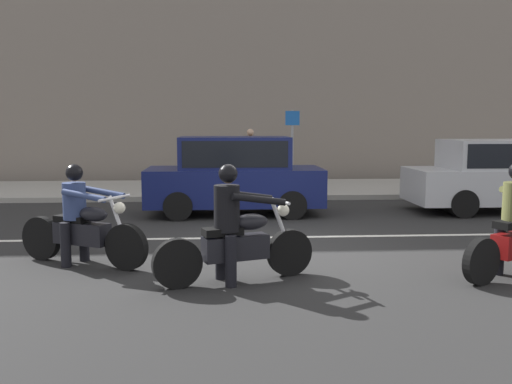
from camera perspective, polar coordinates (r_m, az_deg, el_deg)
name	(u,v)px	position (r m, az deg, el deg)	size (l,w,h in m)	color
ground_plane	(286,248)	(9.48, 3.13, -5.78)	(80.00, 80.00, 0.00)	#242424
sidewalk_slab	(256,189)	(17.33, -0.02, 0.33)	(40.00, 4.40, 0.14)	#99968E
building_facade	(250,19)	(20.94, -0.65, 17.34)	(40.00, 1.40, 11.68)	slate
lane_marking_stripe	(302,237)	(10.40, 4.70, -4.61)	(18.00, 0.14, 0.01)	silver
motorcycle_with_rider_denim_blue	(81,224)	(8.66, -17.50, -3.13)	(2.07, 1.16, 1.51)	black
motorcycle_with_rider_black_leather	(235,234)	(7.38, -2.20, -4.37)	(2.16, 0.96, 1.58)	black
parked_hatchback_navy	(234,174)	(12.82, -2.23, 1.83)	(4.02, 1.76, 1.80)	#11194C
parked_sedan_silver	(507,175)	(14.50, 24.37, 1.62)	(4.79, 1.82, 1.72)	#B2B5BA
street_sign_post	(292,140)	(17.40, 3.74, 5.35)	(0.44, 0.08, 2.38)	gray
pedestrian_bystander	(250,154)	(16.78, -0.59, 3.96)	(0.34, 0.34, 1.80)	black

